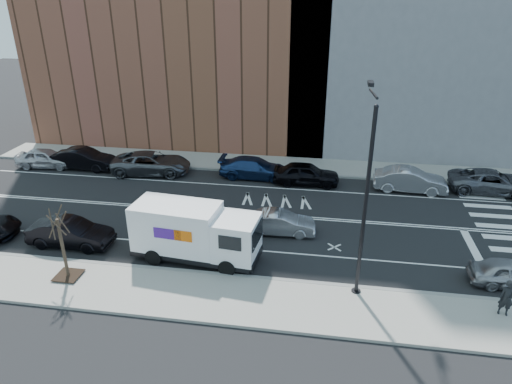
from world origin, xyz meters
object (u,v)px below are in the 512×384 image
(fedex_van, at_px, (195,232))
(driving_sedan, at_px, (280,223))
(far_parked_a, at_px, (45,158))
(near_parked_front, at_px, (512,273))
(pedestrian, at_px, (507,298))
(far_parked_b, at_px, (84,159))

(fedex_van, bearing_deg, driving_sedan, 45.90)
(far_parked_a, bearing_deg, driving_sedan, -116.88)
(fedex_van, relative_size, far_parked_a, 1.52)
(driving_sedan, height_order, near_parked_front, driving_sedan)
(near_parked_front, xyz_separation_m, pedestrian, (-1.13, -2.54, 0.32))
(driving_sedan, bearing_deg, fedex_van, 127.08)
(far_parked_a, distance_m, near_parked_front, 33.13)
(far_parked_a, bearing_deg, pedestrian, -119.71)
(far_parked_b, bearing_deg, far_parked_a, 94.93)
(near_parked_front, relative_size, pedestrian, 2.34)
(far_parked_b, height_order, pedestrian, pedestrian)
(far_parked_a, xyz_separation_m, driving_sedan, (19.61, -7.75, -0.09))
(far_parked_b, bearing_deg, pedestrian, -115.55)
(driving_sedan, distance_m, pedestrian, 12.02)
(far_parked_b, xyz_separation_m, pedestrian, (26.88, -13.82, 0.18))
(fedex_van, bearing_deg, far_parked_a, 150.08)
(driving_sedan, height_order, pedestrian, pedestrian)
(fedex_van, height_order, near_parked_front, fedex_van)
(fedex_van, distance_m, driving_sedan, 5.42)
(driving_sedan, xyz_separation_m, near_parked_front, (11.60, -3.34, -0.00))
(far_parked_a, height_order, driving_sedan, far_parked_a)
(fedex_van, bearing_deg, far_parked_b, 143.16)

